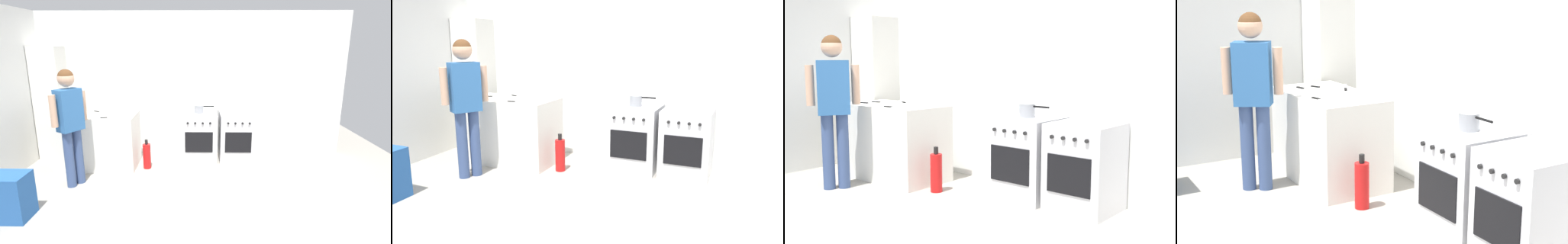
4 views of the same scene
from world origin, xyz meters
TOP-DOWN VIEW (x-y plane):
  - ground_plane at (0.00, 0.00)m, footprint 8.00×8.00m
  - back_wall at (0.00, 1.95)m, footprint 6.00×0.10m
  - counter_unit at (-1.35, 1.20)m, footprint 1.30×0.70m
  - oven_left at (0.35, 1.58)m, footprint 0.63×0.62m
  - oven_right at (1.02, 1.58)m, footprint 0.60×0.62m
  - pot at (0.35, 1.57)m, footprint 0.34×0.16m
  - knife_bread at (-1.51, 1.47)m, footprint 0.33×0.19m
  - knife_paring at (-1.77, 1.06)m, footprint 0.21×0.07m
  - knife_utility at (-1.77, 1.20)m, footprint 0.24×0.13m
  - knife_chef at (-1.07, 0.98)m, footprint 0.31×0.09m
  - person at (-1.47, 0.47)m, footprint 0.35×0.50m
  - fire_extinguisher at (-0.52, 1.10)m, footprint 0.13×0.13m
  - larder_cabinet at (-2.30, 1.68)m, footprint 0.48×0.44m

SIDE VIEW (x-z plane):
  - ground_plane at x=0.00m, z-range 0.00..0.00m
  - fire_extinguisher at x=-0.52m, z-range -0.03..0.47m
  - oven_right at x=1.02m, z-range 0.00..0.85m
  - oven_left at x=0.35m, z-range 0.00..0.85m
  - counter_unit at x=-1.35m, z-range 0.00..0.90m
  - knife_bread at x=-1.51m, z-range 0.90..0.91m
  - knife_chef at x=-1.07m, z-range 0.90..0.91m
  - knife_utility at x=-1.77m, z-range 0.90..0.91m
  - knife_paring at x=-1.77m, z-range 0.90..0.91m
  - pot at x=0.35m, z-range 0.85..0.99m
  - larder_cabinet at x=-2.30m, z-range 0.00..2.00m
  - person at x=-1.47m, z-range 0.18..1.88m
  - back_wall at x=0.00m, z-range 0.00..2.60m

